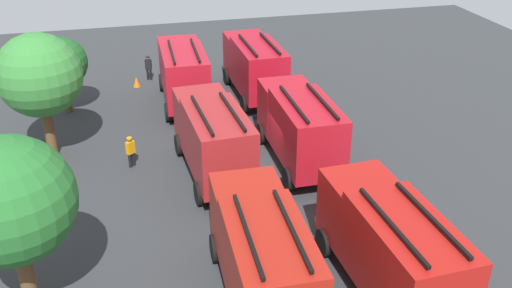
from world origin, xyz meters
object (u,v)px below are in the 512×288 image
object	(u,v)px
fire_truck_5	(183,72)
tree_1	(39,76)
fire_truck_1	(299,125)
fire_truck_3	(262,253)
firefighter_0	(236,58)
firefighter_2	(131,150)
fire_truck_4	(213,136)
traffic_cone_2	(137,82)
fire_truck_2	(254,65)
traffic_cone_1	(352,203)
firefighter_1	(149,67)
tree_2	(62,63)
fire_truck_0	(390,244)
tree_0	(9,202)

from	to	relation	value
fire_truck_5	tree_1	bearing A→B (deg)	124.27
fire_truck_1	fire_truck_3	world-z (taller)	same
firefighter_0	firefighter_2	size ratio (longest dim) A/B	1.08
fire_truck_1	fire_truck_4	distance (m)	4.35
traffic_cone_2	tree_1	bearing A→B (deg)	150.90
fire_truck_2	fire_truck_5	distance (m)	4.50
fire_truck_2	fire_truck_1	bearing A→B (deg)	179.21
traffic_cone_1	fire_truck_3	bearing A→B (deg)	131.10
fire_truck_2	firefighter_1	world-z (taller)	fire_truck_2
fire_truck_1	tree_2	distance (m)	14.98
fire_truck_0	fire_truck_1	size ratio (longest dim) A/B	1.01
fire_truck_5	traffic_cone_1	size ratio (longest dim) A/B	10.41
fire_truck_1	tree_1	bearing A→B (deg)	71.45
fire_truck_3	traffic_cone_2	distance (m)	22.13
fire_truck_4	firefighter_1	world-z (taller)	fire_truck_4
tree_2	traffic_cone_2	distance (m)	5.93
fire_truck_2	tree_2	xyz separation A→B (m)	(0.47, 11.46, 0.94)
fire_truck_0	fire_truck_5	world-z (taller)	same
fire_truck_0	traffic_cone_2	size ratio (longest dim) A/B	10.92
fire_truck_4	traffic_cone_2	bearing A→B (deg)	9.53
fire_truck_0	firefighter_0	size ratio (longest dim) A/B	4.20
fire_truck_1	fire_truck_5	size ratio (longest dim) A/B	0.99
tree_2	traffic_cone_2	size ratio (longest dim) A/B	6.87
firefighter_0	traffic_cone_1	bearing A→B (deg)	-72.37
firefighter_0	tree_1	bearing A→B (deg)	-125.98
firefighter_1	traffic_cone_2	xyz separation A→B (m)	(-1.12, 0.93, -0.60)
fire_truck_1	firefighter_0	size ratio (longest dim) A/B	4.14
tree_1	fire_truck_4	bearing A→B (deg)	-118.32
fire_truck_1	traffic_cone_1	size ratio (longest dim) A/B	10.35
firefighter_0	tree_2	distance (m)	12.38
fire_truck_2	firefighter_0	bearing A→B (deg)	0.27
firefighter_0	tree_0	size ratio (longest dim) A/B	0.27
tree_1	tree_0	bearing A→B (deg)	-179.61
fire_truck_4	traffic_cone_2	distance (m)	13.27
tree_2	tree_1	bearing A→B (deg)	173.95
fire_truck_0	firefighter_1	xyz separation A→B (m)	(23.56, 6.48, -1.21)
fire_truck_3	firefighter_0	xyz separation A→B (m)	(23.26, -4.07, -1.17)
fire_truck_2	tree_2	size ratio (longest dim) A/B	1.58
fire_truck_4	tree_2	size ratio (longest dim) A/B	1.60
firefighter_0	tree_2	bearing A→B (deg)	-144.31
fire_truck_1	fire_truck_4	size ratio (longest dim) A/B	0.98
tree_0	fire_truck_0	bearing A→B (deg)	-100.19
fire_truck_4	tree_1	distance (m)	9.09
fire_truck_2	firefighter_1	xyz separation A→B (m)	(4.71, 6.31, -1.21)
traffic_cone_1	traffic_cone_2	xyz separation A→B (m)	(17.24, 8.32, -0.01)
fire_truck_1	fire_truck_5	world-z (taller)	same
fire_truck_5	tree_0	world-z (taller)	tree_0
fire_truck_2	traffic_cone_2	world-z (taller)	fire_truck_2
fire_truck_4	fire_truck_3	bearing A→B (deg)	176.93
firefighter_2	fire_truck_5	bearing A→B (deg)	114.95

